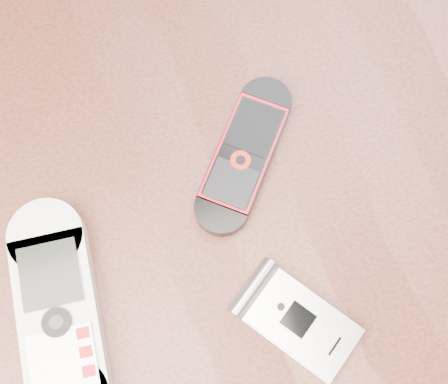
% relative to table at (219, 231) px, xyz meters
% --- Properties ---
extents(ground, '(4.00, 4.00, 0.00)m').
position_rel_table_xyz_m(ground, '(0.00, 0.00, -0.64)').
color(ground, '#472B19').
rests_on(ground, ground).
extents(table, '(1.20, 0.80, 0.75)m').
position_rel_table_xyz_m(table, '(0.00, 0.00, 0.00)').
color(table, black).
rests_on(table, ground).
extents(nokia_white, '(0.08, 0.18, 0.02)m').
position_rel_table_xyz_m(nokia_white, '(-0.14, -0.04, 0.12)').
color(nokia_white, silver).
rests_on(nokia_white, table).
extents(nokia_black_red, '(0.13, 0.13, 0.01)m').
position_rel_table_xyz_m(nokia_black_red, '(0.03, 0.02, 0.11)').
color(nokia_black_red, black).
rests_on(nokia_black_red, table).
extents(motorola_razr, '(0.09, 0.10, 0.01)m').
position_rel_table_xyz_m(motorola_razr, '(0.02, -0.11, 0.11)').
color(motorola_razr, '#B7B7BB').
rests_on(motorola_razr, table).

